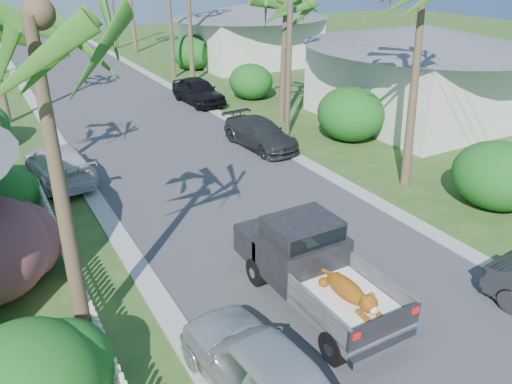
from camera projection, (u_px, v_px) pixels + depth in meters
ground at (388, 328)px, 11.63m from camera, size 120.00×120.00×0.00m
road at (108, 96)px, 31.28m from camera, size 8.00×100.00×0.02m
curb_left at (35, 104)px, 29.34m from camera, size 0.60×100.00×0.06m
curb_right at (172, 87)px, 33.20m from camera, size 0.60×100.00×0.06m
pickup_truck at (308, 261)px, 12.36m from camera, size 1.98×5.12×2.06m
parked_car_rm at (260, 134)px, 22.53m from camera, size 2.09×4.46×1.26m
parked_car_rf at (198, 91)px, 29.33m from camera, size 2.00×4.47×1.49m
parked_car_ln at (261, 370)px, 9.48m from camera, size 2.06×4.41×1.46m
parked_car_lf at (59, 164)px, 19.11m from camera, size 2.25×4.83×1.37m
palm_l_a at (28, 18)px, 8.26m from camera, size 4.40×4.40×8.20m
palm_r_b at (285, 2)px, 23.85m from camera, size 4.40×4.40×7.20m
shrub_r_a at (497, 175)px, 16.91m from camera, size 2.80×3.08×2.30m
shrub_r_b at (350, 114)px, 23.24m from camera, size 3.00×3.30×2.50m
shrub_r_c at (251, 81)px, 30.27m from camera, size 2.60×2.86×2.10m
shrub_r_d at (193, 52)px, 38.25m from camera, size 3.20×3.52×2.60m
picket_fence at (71, 267)px, 13.05m from camera, size 0.10×11.00×1.00m
house_right_near at (418, 77)px, 25.95m from camera, size 8.00×9.00×4.80m
house_right_far at (250, 36)px, 40.15m from camera, size 9.00×8.00×4.60m
utility_pole_b at (289, 37)px, 22.41m from camera, size 1.60×0.26×9.00m
utility_pole_c at (170, 10)px, 34.20m from camera, size 1.60×0.26×9.00m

